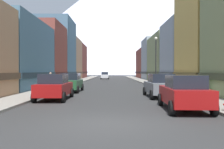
{
  "coord_description": "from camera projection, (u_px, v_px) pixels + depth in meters",
  "views": [
    {
      "loc": [
        0.17,
        -9.26,
        1.98
      ],
      "look_at": [
        0.35,
        34.13,
        1.39
      ],
      "focal_mm": 39.87,
      "sensor_mm": 36.0,
      "label": 1
    }
  ],
  "objects": [
    {
      "name": "ground_plane",
      "position": [
        106.0,
        124.0,
        9.29
      ],
      "size": [
        400.0,
        400.0,
        0.0
      ],
      "primitive_type": "plane",
      "color": "#313131"
    },
    {
      "name": "sidewalk_left",
      "position": [
        75.0,
        82.0,
        44.26
      ],
      "size": [
        2.5,
        100.0,
        0.15
      ],
      "primitive_type": "cube",
      "color": "gray",
      "rests_on": "ground"
    },
    {
      "name": "sidewalk_right",
      "position": [
        145.0,
        82.0,
        44.31
      ],
      "size": [
        2.5,
        100.0,
        0.15
      ],
      "primitive_type": "cube",
      "color": "gray",
      "rests_on": "ground"
    },
    {
      "name": "storefront_left_1",
      "position": [
        11.0,
        56.0,
        26.86
      ],
      "size": [
        6.63,
        12.38,
        7.48
      ],
      "color": "slate",
      "rests_on": "ground"
    },
    {
      "name": "storefront_left_2",
      "position": [
        40.0,
        55.0,
        37.9
      ],
      "size": [
        6.57,
        9.09,
        9.19
      ],
      "color": "brown",
      "rests_on": "ground"
    },
    {
      "name": "storefront_left_3",
      "position": [
        46.0,
        51.0,
        48.02
      ],
      "size": [
        10.17,
        10.01,
        11.96
      ],
      "color": "slate",
      "rests_on": "ground"
    },
    {
      "name": "storefront_left_4",
      "position": [
        61.0,
        60.0,
        58.58
      ],
      "size": [
        8.67,
        10.71,
        9.51
      ],
      "color": "tan",
      "rests_on": "ground"
    },
    {
      "name": "storefront_left_5",
      "position": [
        72.0,
        62.0,
        70.16
      ],
      "size": [
        6.83,
        12.01,
        9.39
      ],
      "color": "brown",
      "rests_on": "ground"
    },
    {
      "name": "storefront_right_2",
      "position": [
        200.0,
        55.0,
        34.0
      ],
      "size": [
        10.03,
        8.76,
        8.76
      ],
      "color": "#99A5B2",
      "rests_on": "ground"
    },
    {
      "name": "storefront_right_3",
      "position": [
        177.0,
        60.0,
        45.51
      ],
      "size": [
        9.99,
        13.22,
        8.49
      ],
      "color": "#8C9966",
      "rests_on": "ground"
    },
    {
      "name": "storefront_right_4",
      "position": [
        162.0,
        60.0,
        57.55
      ],
      "size": [
        9.49,
        9.88,
        9.39
      ],
      "color": "#99A5B2",
      "rests_on": "ground"
    },
    {
      "name": "storefront_right_5",
      "position": [
        154.0,
        64.0,
        69.55
      ],
      "size": [
        9.73,
        13.48,
        8.0
      ],
      "color": "brown",
      "rests_on": "ground"
    },
    {
      "name": "car_left_0",
      "position": [
        53.0,
        87.0,
        17.08
      ],
      "size": [
        2.08,
        4.41,
        1.78
      ],
      "color": "#9E1111",
      "rests_on": "ground"
    },
    {
      "name": "car_left_1",
      "position": [
        69.0,
        82.0,
        23.67
      ],
      "size": [
        2.11,
        4.42,
        1.78
      ],
      "color": "#265933",
      "rests_on": "ground"
    },
    {
      "name": "car_right_0",
      "position": [
        183.0,
        92.0,
        12.51
      ],
      "size": [
        2.23,
        4.48,
        1.78
      ],
      "color": "#9E1111",
      "rests_on": "ground"
    },
    {
      "name": "car_right_1",
      "position": [
        159.0,
        85.0,
        18.7
      ],
      "size": [
        2.14,
        4.43,
        1.78
      ],
      "color": "slate",
      "rests_on": "ground"
    },
    {
      "name": "car_driving_0",
      "position": [
        104.0,
        75.0,
        61.52
      ],
      "size": [
        2.06,
        4.4,
        1.78
      ],
      "color": "silver",
      "rests_on": "ground"
    },
    {
      "name": "trash_bin_right",
      "position": [
        189.0,
        88.0,
        19.6
      ],
      "size": [
        0.59,
        0.59,
        0.98
      ],
      "color": "#4C5156",
      "rests_on": "sidewalk_right"
    },
    {
      "name": "potted_plant_0",
      "position": [
        47.0,
        83.0,
        27.85
      ],
      "size": [
        0.62,
        0.62,
        0.95
      ],
      "color": "#4C4C51",
      "rests_on": "sidewalk_left"
    },
    {
      "name": "potted_plant_1",
      "position": [
        202.0,
        88.0,
        18.53
      ],
      "size": [
        0.59,
        0.59,
        0.91
      ],
      "color": "#4C4C51",
      "rests_on": "sidewalk_right"
    },
    {
      "name": "pedestrian_0",
      "position": [
        49.0,
        81.0,
        25.87
      ],
      "size": [
        0.36,
        0.36,
        1.71
      ],
      "color": "#333338",
      "rests_on": "sidewalk_left"
    },
    {
      "name": "streetlamp_right",
      "position": [
        155.0,
        54.0,
        29.29
      ],
      "size": [
        0.36,
        0.36,
        5.86
      ],
      "color": "black",
      "rests_on": "sidewalk_right"
    },
    {
      "name": "mountain_backdrop",
      "position": [
        138.0,
        13.0,
        268.51
      ],
      "size": [
        298.09,
        298.09,
        129.45
      ],
      "primitive_type": "cone",
      "color": "silver",
      "rests_on": "ground"
    }
  ]
}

